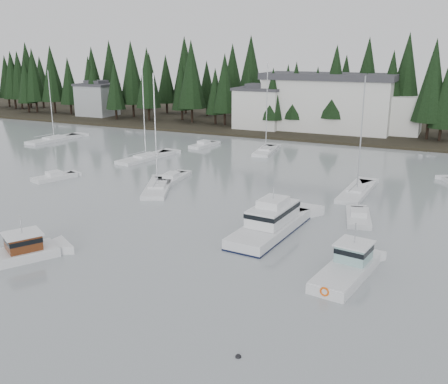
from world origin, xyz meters
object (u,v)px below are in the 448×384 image
(lobster_boat_brown, at_px, (8,256))
(runabout_0, at_px, (55,178))
(sailboat_8, at_px, (357,193))
(harbor_inn, at_px, (339,103))
(house_far_west, at_px, (97,99))
(house_west, at_px, (259,107))
(sailboat_4, at_px, (54,140))
(sailboat_0, at_px, (158,189))
(runabout_1, at_px, (358,219))
(runabout_3, at_px, (204,146))
(lobster_boat_teal, at_px, (347,269))
(cabin_cruiser_center, at_px, (271,225))
(runabout_4, at_px, (171,180))
(sailboat_7, at_px, (146,159))
(sailboat_9, at_px, (266,152))

(lobster_boat_brown, xyz_separation_m, runabout_0, (-14.91, 20.92, -0.33))
(sailboat_8, bearing_deg, harbor_inn, 18.07)
(house_far_west, height_order, runabout_0, house_far_west)
(house_west, bearing_deg, runabout_0, -100.97)
(runabout_0, bearing_deg, sailboat_4, 62.02)
(house_west, relative_size, sailboat_0, 0.69)
(harbor_inn, xyz_separation_m, runabout_1, (13.44, -50.55, -5.64))
(runabout_3, bearing_deg, house_west, 2.05)
(house_west, bearing_deg, sailboat_8, -55.01)
(lobster_boat_teal, distance_m, runabout_1, 12.91)
(runabout_1, distance_m, runabout_3, 40.95)
(lobster_boat_brown, xyz_separation_m, cabin_cruiser_center, (16.34, 14.52, 0.26))
(harbor_inn, xyz_separation_m, runabout_4, (-10.45, -45.42, -5.64))
(lobster_boat_brown, height_order, sailboat_8, sailboat_8)
(lobster_boat_teal, relative_size, sailboat_8, 0.58)
(sailboat_0, distance_m, runabout_3, 27.28)
(cabin_cruiser_center, distance_m, runabout_3, 41.69)
(sailboat_0, distance_m, runabout_4, 4.29)
(runabout_0, bearing_deg, sailboat_8, -56.22)
(house_far_west, relative_size, sailboat_8, 0.62)
(lobster_boat_teal, xyz_separation_m, runabout_4, (-25.47, 17.93, -0.37))
(sailboat_7, xyz_separation_m, runabout_1, (33.93, -14.55, 0.06))
(sailboat_8, xyz_separation_m, runabout_3, (-28.81, 17.94, 0.06))
(cabin_cruiser_center, relative_size, sailboat_9, 0.79)
(sailboat_0, bearing_deg, harbor_inn, -35.54)
(harbor_inn, height_order, sailboat_0, sailboat_0)
(house_far_west, bearing_deg, sailboat_7, -43.47)
(runabout_1, bearing_deg, sailboat_4, 57.23)
(house_far_west, bearing_deg, harbor_inn, 1.35)
(sailboat_8, bearing_deg, house_far_west, 62.19)
(cabin_cruiser_center, xyz_separation_m, runabout_1, (6.47, 6.81, -0.59))
(sailboat_4, distance_m, sailboat_8, 56.89)
(house_far_west, relative_size, harbor_inn, 0.29)
(lobster_boat_brown, xyz_separation_m, sailboat_7, (-11.13, 35.87, -0.38))
(harbor_inn, distance_m, sailboat_9, 25.05)
(sailboat_8, distance_m, sailboat_9, 24.99)
(house_far_west, relative_size, runabout_1, 1.38)
(lobster_boat_brown, bearing_deg, sailboat_7, 47.37)
(harbor_inn, bearing_deg, runabout_1, -75.11)
(harbor_inn, relative_size, sailboat_0, 2.13)
(lobster_boat_teal, xyz_separation_m, sailboat_7, (-35.51, 27.35, -0.43))
(cabin_cruiser_center, xyz_separation_m, runabout_0, (-31.24, 6.41, -0.59))
(lobster_boat_teal, distance_m, sailboat_0, 28.34)
(runabout_3, bearing_deg, runabout_0, 173.97)
(house_west, height_order, sailboat_0, sailboat_0)
(sailboat_7, height_order, runabout_1, sailboat_7)
(sailboat_0, distance_m, sailboat_9, 26.29)
(house_far_west, distance_m, sailboat_8, 79.55)
(sailboat_0, bearing_deg, lobster_boat_teal, -143.27)
(sailboat_7, height_order, runabout_4, sailboat_7)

